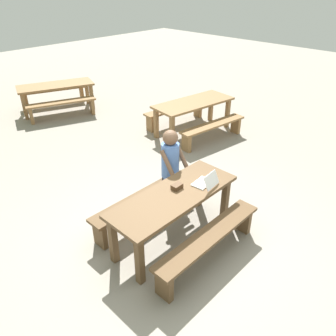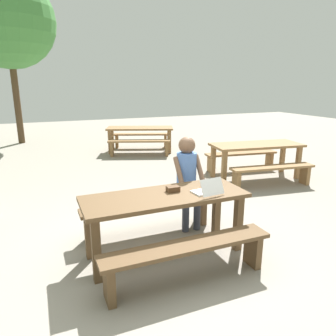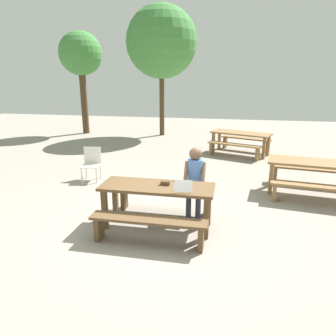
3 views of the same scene
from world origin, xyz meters
name	(u,v)px [view 3 (image 3 of 3)]	position (x,y,z in m)	size (l,w,h in m)	color
ground_plane	(158,226)	(0.00, 0.00, 0.00)	(30.00, 30.00, 0.00)	gray
picnic_table_front	(157,192)	(0.00, 0.00, 0.65)	(1.95, 0.72, 0.77)	brown
bench_near	(148,225)	(0.00, -0.63, 0.34)	(1.87, 0.30, 0.44)	brown
bench_far	(165,196)	(0.00, 0.63, 0.34)	(1.87, 0.30, 0.44)	brown
laptop	(183,188)	(0.48, -0.17, 0.82)	(0.33, 0.32, 0.21)	white
small_pouch	(165,183)	(0.13, 0.07, 0.81)	(0.15, 0.10, 0.07)	#4C331E
person_seated	(195,177)	(0.58, 0.59, 0.78)	(0.39, 0.40, 1.33)	#333847
plastic_chair	(92,163)	(-2.26, 2.25, 0.44)	(0.50, 0.50, 0.84)	silver
picnic_table_mid	(241,136)	(1.56, 5.85, 0.64)	(2.11, 1.39, 0.75)	olive
bench_mid_south	(234,147)	(1.34, 5.28, 0.35)	(1.77, 0.90, 0.46)	olive
bench_mid_north	(246,141)	(1.77, 6.43, 0.35)	(1.77, 0.90, 0.46)	olive
picnic_table_rear	(314,166)	(3.06, 2.24, 0.65)	(2.05, 1.04, 0.77)	olive
bench_rear_south	(315,190)	(2.97, 1.57, 0.33)	(1.79, 0.54, 0.43)	olive
bench_rear_north	(309,172)	(3.15, 2.90, 0.33)	(1.79, 0.54, 0.43)	olive
tree_left	(162,42)	(-1.86, 8.86, 3.96)	(3.02, 3.02, 5.48)	#4C3823
tree_right	(81,55)	(-5.49, 8.67, 3.48)	(1.90, 1.90, 4.51)	#4C3823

